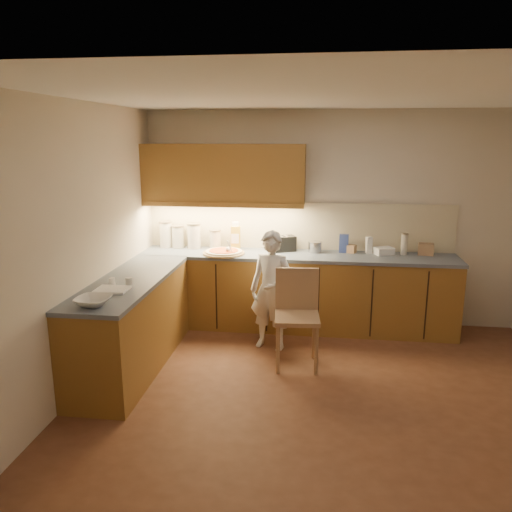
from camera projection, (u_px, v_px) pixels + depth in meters
name	position (u px, v px, depth m)	size (l,w,h in m)	color
room	(333.00, 212.00, 4.08)	(4.54, 4.50, 2.62)	#59321E
l_counter	(246.00, 301.00, 5.69)	(3.77, 2.62, 0.92)	olive
backsplash	(298.00, 226.00, 6.15)	(3.75, 0.02, 0.58)	beige
upper_cabinets	(224.00, 174.00, 5.97)	(1.95, 0.36, 0.73)	olive
pizza_on_board	(224.00, 252.00, 5.94)	(0.50, 0.50, 0.20)	#A68653
child	(271.00, 290.00, 5.41)	(0.48, 0.31, 1.31)	white
wooden_chair	(297.00, 310.00, 5.05)	(0.47, 0.47, 0.98)	#A68057
mixing_bowl	(93.00, 301.00, 4.12)	(0.29, 0.29, 0.07)	silver
canister_a	(166.00, 234.00, 6.29)	(0.16, 0.16, 0.33)	silver
canister_b	(178.00, 236.00, 6.27)	(0.16, 0.16, 0.28)	beige
canister_c	(194.00, 236.00, 6.21)	(0.17, 0.17, 0.32)	silver
canister_d	(215.00, 239.00, 6.21)	(0.15, 0.15, 0.24)	beige
oil_jug	(236.00, 237.00, 6.14)	(0.13, 0.10, 0.35)	gold
toaster	(283.00, 244.00, 6.08)	(0.33, 0.27, 0.19)	black
steel_pot	(315.00, 247.00, 6.03)	(0.17, 0.17, 0.13)	#ABACB0
blue_box	(344.00, 243.00, 6.01)	(0.11, 0.08, 0.22)	#34489D
card_box_a	(350.00, 249.00, 6.01)	(0.13, 0.10, 0.10)	tan
white_bottle	(369.00, 245.00, 5.95)	(0.07, 0.07, 0.20)	white
flat_pack	(384.00, 251.00, 5.92)	(0.21, 0.15, 0.09)	white
tall_jar	(404.00, 244.00, 5.88)	(0.08, 0.08, 0.26)	silver
card_box_b	(426.00, 249.00, 5.89)	(0.17, 0.13, 0.13)	tan
dough_cloth	(112.00, 289.00, 4.52)	(0.29, 0.23, 0.02)	white
spice_jar_a	(112.00, 282.00, 4.67)	(0.06, 0.06, 0.07)	white
spice_jar_b	(129.00, 282.00, 4.64)	(0.06, 0.06, 0.09)	silver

